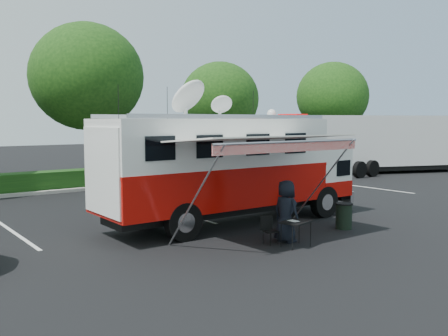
{
  "coord_description": "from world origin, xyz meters",
  "views": [
    {
      "loc": [
        -10.49,
        -13.54,
        3.58
      ],
      "look_at": [
        0.0,
        0.5,
        1.9
      ],
      "focal_mm": 40.0,
      "sensor_mm": 36.0,
      "label": 1
    }
  ],
  "objects_px": {
    "command_truck": "(231,167)",
    "folding_table": "(296,223)",
    "trash_bin": "(344,216)",
    "semi_trailer": "(386,143)"
  },
  "relations": [
    {
      "from": "command_truck",
      "to": "folding_table",
      "type": "distance_m",
      "value": 3.9
    },
    {
      "from": "command_truck",
      "to": "semi_trailer",
      "type": "xyz_separation_m",
      "value": [
        18.98,
        7.23,
        0.07
      ]
    },
    {
      "from": "trash_bin",
      "to": "semi_trailer",
      "type": "relative_size",
      "value": 0.07
    },
    {
      "from": "command_truck",
      "to": "semi_trailer",
      "type": "bearing_deg",
      "value": 20.86
    },
    {
      "from": "command_truck",
      "to": "trash_bin",
      "type": "height_order",
      "value": "command_truck"
    },
    {
      "from": "folding_table",
      "to": "trash_bin",
      "type": "height_order",
      "value": "trash_bin"
    },
    {
      "from": "command_truck",
      "to": "folding_table",
      "type": "height_order",
      "value": "command_truck"
    },
    {
      "from": "trash_bin",
      "to": "semi_trailer",
      "type": "bearing_deg",
      "value": 31.58
    },
    {
      "from": "folding_table",
      "to": "semi_trailer",
      "type": "xyz_separation_m",
      "value": [
        19.45,
        10.88,
        1.36
      ]
    },
    {
      "from": "semi_trailer",
      "to": "command_truck",
      "type": "bearing_deg",
      "value": -159.14
    }
  ]
}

